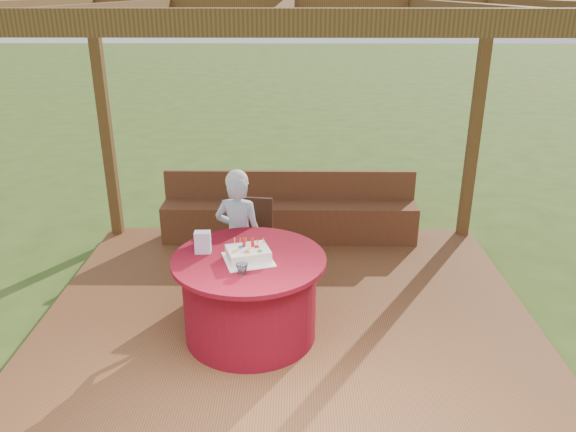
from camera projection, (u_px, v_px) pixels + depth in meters
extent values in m
plane|color=#36501A|center=(288.00, 325.00, 5.25)|extent=(60.00, 60.00, 0.00)
cube|color=brown|center=(288.00, 319.00, 5.23)|extent=(4.50, 4.00, 0.12)
cube|color=brown|center=(106.00, 129.00, 6.49)|extent=(0.12, 0.12, 2.60)
cube|color=brown|center=(475.00, 130.00, 6.44)|extent=(0.12, 0.12, 2.60)
cube|color=brown|center=(282.00, 22.00, 2.47)|extent=(4.50, 0.14, 0.12)
cube|color=brown|center=(290.00, 4.00, 5.96)|extent=(4.50, 0.14, 0.12)
cube|color=brown|center=(6.00, 9.00, 4.24)|extent=(0.14, 4.00, 0.12)
cube|color=brown|center=(572.00, 9.00, 4.19)|extent=(0.14, 4.00, 0.12)
cube|color=brown|center=(115.00, 9.00, 4.23)|extent=(0.10, 3.70, 0.10)
cube|color=brown|center=(288.00, 9.00, 4.21)|extent=(0.10, 3.70, 0.10)
cube|color=brown|center=(461.00, 9.00, 4.20)|extent=(0.10, 3.70, 0.10)
cube|color=brown|center=(289.00, 221.00, 6.70)|extent=(3.00, 0.42, 0.45)
cube|color=brown|center=(290.00, 185.00, 6.72)|extent=(3.00, 0.06, 0.35)
cylinder|color=maroon|center=(250.00, 299.00, 4.78)|extent=(1.12, 1.12, 0.70)
cylinder|color=maroon|center=(249.00, 260.00, 4.64)|extent=(1.28, 1.28, 0.04)
cube|color=#331B10|center=(250.00, 246.00, 5.62)|extent=(0.46, 0.46, 0.05)
cylinder|color=#331B10|center=(231.00, 270.00, 5.57)|extent=(0.04, 0.04, 0.41)
cylinder|color=#331B10|center=(263.00, 273.00, 5.53)|extent=(0.04, 0.04, 0.41)
cylinder|color=#331B10|center=(238.00, 256.00, 5.87)|extent=(0.04, 0.04, 0.41)
cylinder|color=#331B10|center=(269.00, 258.00, 5.83)|extent=(0.04, 0.04, 0.41)
cube|color=#331B10|center=(253.00, 218.00, 5.71)|extent=(0.41, 0.09, 0.45)
imported|color=#9BBCE7|center=(239.00, 236.00, 5.35)|extent=(0.49, 0.37, 1.23)
sphere|color=white|center=(237.00, 181.00, 5.14)|extent=(0.21, 0.21, 0.21)
cube|color=white|center=(248.00, 259.00, 4.59)|extent=(0.48, 0.48, 0.01)
cube|color=white|center=(248.00, 254.00, 4.57)|extent=(0.40, 0.35, 0.10)
cylinder|color=red|center=(244.00, 242.00, 4.58)|extent=(0.03, 0.03, 0.08)
cylinder|color=red|center=(253.00, 242.00, 4.58)|extent=(0.03, 0.03, 0.08)
sphere|color=yellow|center=(235.00, 250.00, 4.50)|extent=(0.04, 0.04, 0.04)
sphere|color=orange|center=(247.00, 251.00, 4.49)|extent=(0.04, 0.04, 0.04)
sphere|color=green|center=(260.00, 250.00, 4.50)|extent=(0.04, 0.04, 0.04)
sphere|color=blue|center=(241.00, 246.00, 4.57)|extent=(0.04, 0.04, 0.04)
sphere|color=red|center=(257.00, 246.00, 4.58)|extent=(0.04, 0.04, 0.04)
cube|color=#F19CCC|center=(203.00, 242.00, 4.69)|extent=(0.14, 0.09, 0.19)
imported|color=white|center=(242.00, 269.00, 4.35)|extent=(0.11, 0.11, 0.09)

